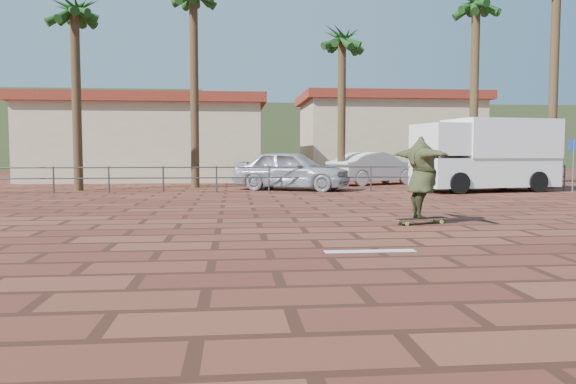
% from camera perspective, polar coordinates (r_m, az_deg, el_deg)
% --- Properties ---
extents(ground, '(120.00, 120.00, 0.00)m').
position_cam_1_polar(ground, '(9.71, 2.58, -4.88)').
color(ground, brown).
rests_on(ground, ground).
extents(paint_stripe, '(1.40, 0.22, 0.01)m').
position_cam_1_polar(paint_stripe, '(8.68, 8.32, -5.96)').
color(paint_stripe, white).
rests_on(paint_stripe, ground).
extents(guardrail, '(24.06, 0.06, 1.00)m').
position_cam_1_polar(guardrail, '(21.55, -1.95, 1.82)').
color(guardrail, '#47494F').
rests_on(guardrail, ground).
extents(palm_far_left, '(2.40, 2.40, 8.25)m').
position_cam_1_polar(palm_far_left, '(24.39, -20.89, 16.37)').
color(palm_far_left, brown).
rests_on(palm_far_left, ground).
extents(palm_left, '(2.40, 2.40, 9.45)m').
position_cam_1_polar(palm_left, '(25.38, -9.60, 18.68)').
color(palm_left, brown).
rests_on(palm_left, ground).
extents(palm_center, '(2.40, 2.40, 7.75)m').
position_cam_1_polar(palm_center, '(25.92, 5.52, 14.79)').
color(palm_center, brown).
rests_on(palm_center, ground).
extents(palm_right, '(2.40, 2.40, 9.05)m').
position_cam_1_polar(palm_right, '(26.39, 18.57, 17.12)').
color(palm_right, brown).
rests_on(palm_right, ground).
extents(building_west, '(12.60, 7.60, 4.50)m').
position_cam_1_polar(building_west, '(31.84, -14.01, 5.29)').
color(building_west, beige).
rests_on(building_west, ground).
extents(building_east, '(10.60, 6.60, 5.00)m').
position_cam_1_polar(building_east, '(34.79, 10.08, 5.65)').
color(building_east, beige).
rests_on(building_east, ground).
extents(hill_front, '(70.00, 18.00, 6.00)m').
position_cam_1_polar(hill_front, '(59.53, -4.29, 5.43)').
color(hill_front, '#384C28').
rests_on(hill_front, ground).
extents(hill_back, '(35.00, 14.00, 8.00)m').
position_cam_1_polar(hill_back, '(68.71, -23.18, 5.77)').
color(hill_back, '#384C28').
rests_on(hill_back, ground).
extents(longboard, '(1.28, 0.62, 0.12)m').
position_cam_1_polar(longboard, '(12.15, 13.36, -2.71)').
color(longboard, olive).
rests_on(longboard, ground).
extents(skateboarder, '(0.96, 2.18, 1.72)m').
position_cam_1_polar(skateboarder, '(12.08, 13.43, 1.45)').
color(skateboarder, '#363B20').
rests_on(skateboarder, longboard).
extents(campervan, '(5.70, 3.17, 2.79)m').
position_cam_1_polar(campervan, '(23.17, 19.44, 3.70)').
color(campervan, white).
rests_on(campervan, ground).
extents(car_silver, '(5.08, 3.69, 1.61)m').
position_cam_1_polar(car_silver, '(22.63, 0.38, 2.24)').
color(car_silver, '#AFB0B6').
rests_on(car_silver, ground).
extents(car_white, '(4.86, 3.57, 1.53)m').
position_cam_1_polar(car_white, '(26.84, 8.77, 2.39)').
color(car_white, white).
rests_on(car_white, ground).
extents(street_sign, '(0.41, 0.09, 2.02)m').
position_cam_1_polar(street_sign, '(24.15, 27.02, 3.35)').
color(street_sign, gray).
rests_on(street_sign, ground).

